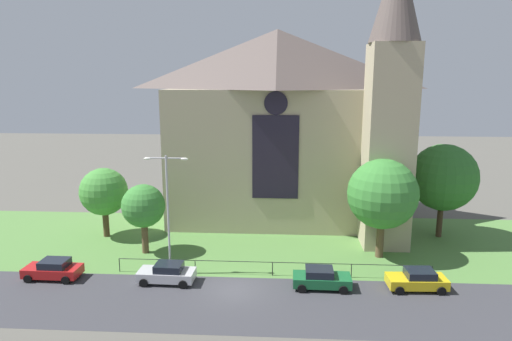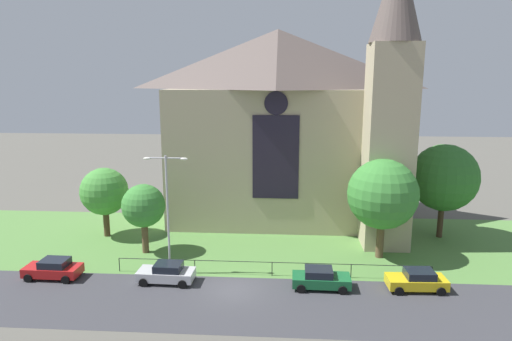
{
  "view_description": "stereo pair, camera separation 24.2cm",
  "coord_description": "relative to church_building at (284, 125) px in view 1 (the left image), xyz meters",
  "views": [
    {
      "loc": [
        3.37,
        -30.08,
        15.09
      ],
      "look_at": [
        1.08,
        8.0,
        7.21
      ],
      "focal_mm": 31.51,
      "sensor_mm": 36.0,
      "label": 1
    },
    {
      "loc": [
        3.61,
        -30.06,
        15.09
      ],
      "look_at": [
        1.08,
        8.0,
        7.21
      ],
      "focal_mm": 31.51,
      "sensor_mm": 36.0,
      "label": 2
    }
  ],
  "objects": [
    {
      "name": "ground",
      "position": [
        -3.47,
        -7.28,
        -10.27
      ],
      "size": [
        160.0,
        160.0,
        0.0
      ],
      "primitive_type": "plane",
      "color": "#56544C"
    },
    {
      "name": "church_building",
      "position": [
        0.0,
        0.0,
        0.0
      ],
      "size": [
        23.2,
        16.2,
        26.0
      ],
      "color": "tan",
      "rests_on": "ground"
    },
    {
      "name": "iron_railing",
      "position": [
        -0.77,
        -14.78,
        -9.32
      ],
      "size": [
        24.33,
        0.07,
        1.13
      ],
      "color": "black",
      "rests_on": "ground"
    },
    {
      "name": "grass_verge",
      "position": [
        -3.47,
        -9.28,
        -10.27
      ],
      "size": [
        120.0,
        20.0,
        0.01
      ],
      "primitive_type": "cube",
      "color": "#517F3D",
      "rests_on": "ground"
    },
    {
      "name": "tree_right_far",
      "position": [
        15.11,
        -4.98,
        -4.41
      ],
      "size": [
        6.32,
        6.32,
        9.04
      ],
      "color": "#423021",
      "rests_on": "ground"
    },
    {
      "name": "tree_left_near",
      "position": [
        -12.05,
        -10.72,
        -6.05
      ],
      "size": [
        3.75,
        3.75,
        6.14
      ],
      "color": "brown",
      "rests_on": "ground"
    },
    {
      "name": "streetlamp_near",
      "position": [
        -8.79,
        -14.88,
        -4.39
      ],
      "size": [
        3.37,
        0.26,
        9.43
      ],
      "color": "#B2B2B7",
      "rests_on": "ground"
    },
    {
      "name": "tree_right_near",
      "position": [
        8.3,
        -10.44,
        -4.71
      ],
      "size": [
        5.9,
        5.9,
        8.53
      ],
      "color": "brown",
      "rests_on": "ground"
    },
    {
      "name": "parked_car_silver",
      "position": [
        -8.64,
        -16.44,
        -9.53
      ],
      "size": [
        4.25,
        2.13,
        1.51
      ],
      "rotation": [
        0.0,
        0.0,
        3.11
      ],
      "color": "#B7B7BC",
      "rests_on": "ground"
    },
    {
      "name": "road_asphalt",
      "position": [
        -3.47,
        -19.28,
        -10.27
      ],
      "size": [
        120.0,
        8.0,
        0.01
      ],
      "primitive_type": "cube",
      "color": "#38383D",
      "rests_on": "ground"
    },
    {
      "name": "parked_car_red",
      "position": [
        -17.52,
        -16.28,
        -9.53
      ],
      "size": [
        4.24,
        2.09,
        1.51
      ],
      "rotation": [
        0.0,
        0.0,
        3.12
      ],
      "color": "#B21919",
      "rests_on": "ground"
    },
    {
      "name": "parked_car_green",
      "position": [
        2.83,
        -16.64,
        -9.53
      ],
      "size": [
        4.23,
        2.07,
        1.51
      ],
      "rotation": [
        0.0,
        0.0,
        -0.01
      ],
      "color": "#196033",
      "rests_on": "ground"
    },
    {
      "name": "tree_left_far",
      "position": [
        -17.09,
        -6.83,
        -5.84
      ],
      "size": [
        4.53,
        4.53,
        6.72
      ],
      "color": "#4C3823",
      "rests_on": "ground"
    },
    {
      "name": "parked_car_yellow",
      "position": [
        9.77,
        -16.46,
        -9.53
      ],
      "size": [
        4.27,
        2.17,
        1.51
      ],
      "rotation": [
        0.0,
        0.0,
        3.18
      ],
      "color": "gold",
      "rests_on": "ground"
    }
  ]
}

